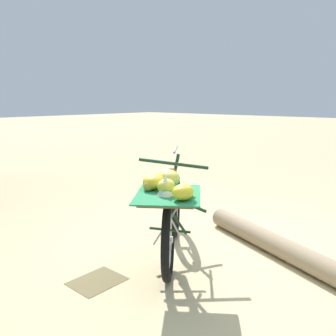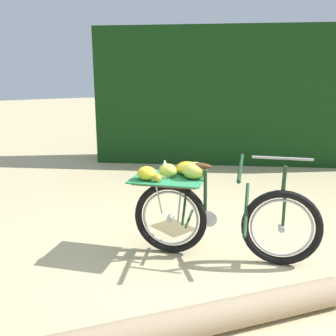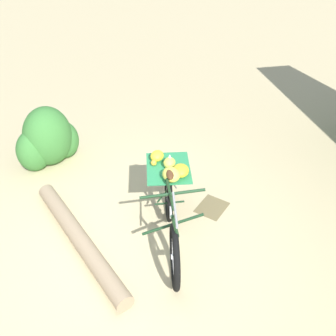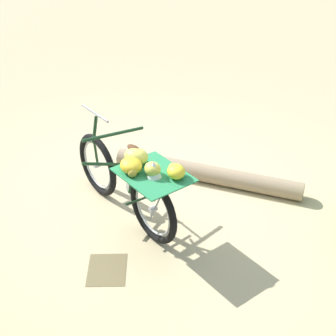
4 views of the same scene
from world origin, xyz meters
The scene contains 4 objects.
ground_plane centered at (0.00, 0.00, 0.00)m, with size 60.00×60.00×0.00m, color #C6B284.
bicycle centered at (0.41, -0.16, 0.51)m, with size 1.61×1.30×1.03m.
fallen_log centered at (-0.33, 0.70, 0.11)m, with size 0.21×0.21×2.26m, color #9E8466.
leaf_litter_patch centered at (1.18, -0.36, 0.00)m, with size 0.44×0.36×0.01m, color olive.
Camera 1 is at (2.93, 2.01, 1.56)m, focal length 38.19 mm.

